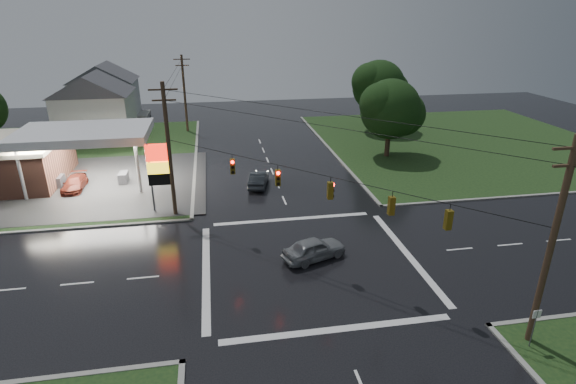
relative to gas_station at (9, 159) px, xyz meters
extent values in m
plane|color=black|center=(25.68, -19.70, -2.55)|extent=(120.00, 120.00, 0.00)
cube|color=black|center=(-0.32, 6.30, -2.51)|extent=(36.00, 36.00, 0.08)
cube|color=black|center=(51.68, 6.30, -2.51)|extent=(36.00, 36.00, 0.08)
cube|color=#2D2D2D|center=(5.68, -1.70, -2.46)|extent=(26.00, 18.00, 0.02)
cylinder|color=silver|center=(2.68, -4.70, -0.05)|extent=(0.30, 0.30, 5.00)
cylinder|color=silver|center=(12.68, -4.70, -0.05)|extent=(0.30, 0.30, 5.00)
cylinder|color=silver|center=(2.68, 1.30, -0.05)|extent=(0.30, 0.30, 5.00)
cylinder|color=silver|center=(12.68, 1.30, -0.05)|extent=(0.30, 0.30, 5.00)
cube|color=silver|center=(7.68, -1.70, 2.65)|extent=(12.00, 8.00, 0.80)
cube|color=white|center=(7.68, -1.70, 2.23)|extent=(11.40, 7.40, 0.04)
cube|color=#59595E|center=(4.68, -1.70, -2.00)|extent=(0.80, 1.60, 1.10)
cube|color=#59595E|center=(10.68, -1.70, -2.00)|extent=(0.80, 1.60, 1.10)
cylinder|color=#59595E|center=(14.38, -9.20, 0.45)|extent=(0.16, 0.16, 6.00)
cylinder|color=#59595E|center=(15.98, -9.20, 0.45)|extent=(0.16, 0.16, 6.00)
cube|color=red|center=(15.18, -9.20, 2.65)|extent=(2.00, 0.35, 1.40)
cube|color=yellow|center=(15.18, -9.20, 1.35)|extent=(2.00, 0.35, 1.00)
cube|color=black|center=(15.18, -9.20, 0.35)|extent=(2.00, 0.35, 1.00)
cylinder|color=#382619|center=(16.18, -10.20, 2.95)|extent=(0.32, 0.32, 11.00)
cube|color=#382619|center=(16.18, -10.20, 7.85)|extent=(2.20, 0.12, 0.12)
cube|color=#382619|center=(16.18, -10.20, 7.05)|extent=(1.80, 0.12, 0.12)
cylinder|color=#382619|center=(35.18, -29.20, 2.95)|extent=(0.32, 0.32, 11.00)
cube|color=#382619|center=(35.18, -29.20, 7.85)|extent=(2.20, 0.12, 0.12)
cube|color=#382619|center=(35.18, -29.20, 7.05)|extent=(1.80, 0.12, 0.12)
cylinder|color=#382619|center=(16.18, 18.30, 2.70)|extent=(0.32, 0.32, 10.50)
cube|color=#382619|center=(16.18, 18.30, 7.35)|extent=(2.20, 0.12, 0.12)
cube|color=#382619|center=(16.18, 18.30, 6.55)|extent=(1.80, 0.12, 0.12)
cube|color=#59470C|center=(20.93, -14.95, 3.05)|extent=(0.34, 0.34, 1.10)
cylinder|color=#FF0C07|center=(20.93, -15.15, 3.43)|extent=(0.22, 0.08, 0.22)
cube|color=#59470C|center=(23.78, -17.80, 3.05)|extent=(0.34, 0.34, 1.10)
cylinder|color=#FF0C07|center=(23.78, -18.00, 3.43)|extent=(0.22, 0.08, 0.22)
cube|color=#59470C|center=(26.63, -20.65, 3.05)|extent=(0.34, 0.34, 1.10)
cylinder|color=#FF0C07|center=(26.83, -20.65, 3.43)|extent=(0.08, 0.22, 0.22)
cube|color=#59470C|center=(29.48, -23.50, 3.05)|extent=(0.34, 0.34, 1.10)
cylinder|color=#FF0C07|center=(29.48, -23.30, 3.43)|extent=(0.22, 0.08, 0.22)
cube|color=#59470C|center=(31.76, -25.78, 3.05)|extent=(0.34, 0.34, 1.10)
cylinder|color=#FF0C07|center=(31.76, -25.58, 3.43)|extent=(0.22, 0.08, 0.22)
cube|color=silver|center=(4.68, 16.30, 0.45)|extent=(9.00, 8.00, 6.00)
cube|color=gray|center=(9.98, 16.30, -2.15)|extent=(1.60, 4.80, 0.80)
cube|color=silver|center=(3.68, 28.30, 0.45)|extent=(9.00, 8.00, 6.00)
cube|color=gray|center=(8.98, 28.30, -2.15)|extent=(1.60, 4.80, 0.80)
cylinder|color=black|center=(39.68, 2.30, -0.03)|extent=(0.56, 0.56, 5.04)
sphere|color=black|center=(39.68, 2.30, 3.03)|extent=(6.80, 6.80, 6.80)
sphere|color=black|center=(41.38, 2.60, 2.40)|extent=(5.10, 5.10, 5.10)
sphere|color=black|center=(38.32, 1.90, 3.75)|extent=(4.76, 4.76, 4.76)
cylinder|color=black|center=(42.68, 14.30, 0.25)|extent=(0.56, 0.56, 5.60)
sphere|color=black|center=(42.68, 14.30, 3.65)|extent=(7.20, 7.20, 7.20)
sphere|color=black|center=(44.48, 14.60, 2.95)|extent=(5.40, 5.40, 5.40)
sphere|color=black|center=(41.24, 13.90, 4.45)|extent=(5.04, 5.04, 5.04)
imported|color=#202528|center=(23.80, -4.71, -1.83)|extent=(2.52, 4.58, 1.43)
imported|color=gray|center=(26.05, -19.19, -1.78)|extent=(4.84, 3.25, 1.53)
imported|color=maroon|center=(6.35, -2.72, -1.91)|extent=(1.80, 4.38, 1.27)
camera|label=1|loc=(19.71, -45.58, 13.36)|focal=28.00mm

